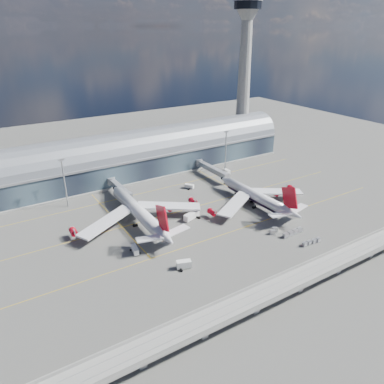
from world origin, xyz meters
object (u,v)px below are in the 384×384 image
service_truck_1 (184,264)px  service_truck_2 (192,216)px  cargo_train_1 (293,233)px  floodlight_mast_left (65,182)px  cargo_train_0 (274,231)px  service_truck_0 (135,250)px  service_truck_3 (256,201)px  cargo_train_2 (311,242)px  floodlight_mast_right (226,150)px  control_tower (244,78)px  service_truck_4 (227,172)px  airliner_right (256,197)px  service_truck_5 (189,186)px  airliner_left (139,212)px

service_truck_1 → service_truck_2: size_ratio=0.64×
cargo_train_1 → floodlight_mast_left: bearing=45.2°
cargo_train_0 → service_truck_0: bearing=98.5°
service_truck_3 → cargo_train_2: size_ratio=0.59×
floodlight_mast_right → service_truck_3: size_ratio=4.33×
service_truck_0 → service_truck_2: service_truck_2 is taller
service_truck_3 → control_tower: bearing=82.8°
service_truck_1 → service_truck_4: size_ratio=1.27×
floodlight_mast_left → service_truck_1: size_ratio=4.23×
airliner_right → cargo_train_0: airliner_right is taller
service_truck_3 → cargo_train_2: 43.43m
service_truck_5 → cargo_train_1: size_ratio=0.47×
airliner_left → service_truck_3: (60.46, -12.14, -4.41)m
airliner_left → cargo_train_2: size_ratio=6.59×
airliner_right → floodlight_mast_left: bearing=148.0°
floodlight_mast_right → service_truck_5: bearing=-159.4°
service_truck_0 → cargo_train_0: 61.88m
floodlight_mast_left → airliner_left: floodlight_mast_left is taller
airliner_left → service_truck_1: bearing=-89.6°
service_truck_3 → cargo_train_1: size_ratio=0.51×
floodlight_mast_left → cargo_train_0: bearing=-47.0°
airliner_left → cargo_train_2: 77.37m
floodlight_mast_left → service_truck_2: 65.82m
service_truck_3 → service_truck_5: size_ratio=1.09×
cargo_train_0 → service_truck_3: bearing=-0.2°
floodlight_mast_right → airliner_left: 84.85m
service_truck_1 → service_truck_3: (61.18, 29.17, -0.25)m
service_truck_5 → service_truck_1: bearing=-156.6°
control_tower → service_truck_1: size_ratio=16.95×
control_tower → service_truck_0: 158.42m
service_truck_1 → service_truck_3: service_truck_1 is taller
airliner_left → service_truck_0: size_ratio=10.50×
airliner_left → service_truck_4: airliner_left is taller
floodlight_mast_left → service_truck_2: bearing=-44.1°
service_truck_3 → cargo_train_1: (-7.47, -33.21, -0.37)m
service_truck_2 → service_truck_4: (50.44, 39.04, -0.34)m
airliner_left → airliner_right: size_ratio=1.12×
airliner_right → service_truck_0: bearing=-174.7°
service_truck_3 → service_truck_4: 44.02m
control_tower → floodlight_mast_left: size_ratio=4.01×
service_truck_0 → service_truck_1: (11.36, -19.82, 0.32)m
floodlight_mast_right → airliner_right: size_ratio=0.43×
floodlight_mast_right → airliner_left: (-76.44, -35.99, -7.85)m
floodlight_mast_right → service_truck_2: size_ratio=2.71×
service_truck_3 → service_truck_4: (12.88, 42.09, 0.01)m
service_truck_3 → floodlight_mast_right: bearing=98.2°
floodlight_mast_right → service_truck_2: bearing=-139.9°
service_truck_2 → cargo_train_2: service_truck_2 is taller
service_truck_0 → cargo_train_0: size_ratio=1.11×
airliner_right → service_truck_0: airliner_right is taller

